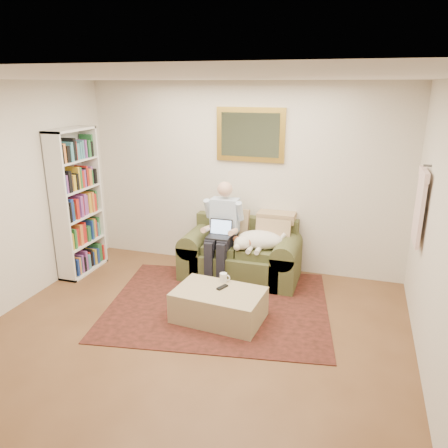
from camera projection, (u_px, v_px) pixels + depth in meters
The scene contains 12 objects.
room_shell at pixel (184, 223), 4.14m from camera, with size 4.51×5.00×2.61m.
rug at pixel (218, 304), 5.29m from camera, with size 2.60×2.08×0.01m, color black.
sofa at pixel (241, 258), 5.98m from camera, with size 1.57×0.80×0.94m.
seated_man at pixel (221, 233), 5.79m from camera, with size 0.52×0.74×1.32m, color #8CADD8, non-canonical shape.
laptop at pixel (220, 232), 5.73m from camera, with size 0.31×0.24×0.22m.
sleeping_dog at pixel (260, 240), 5.72m from camera, with size 0.65×0.41×0.24m, color white, non-canonical shape.
ottoman at pixel (219, 305), 4.91m from camera, with size 0.98×0.62×0.36m, color tan.
coffee_mug at pixel (223, 277), 5.08m from camera, with size 0.08×0.08×0.10m, color white.
tv_remote at pixel (222, 287), 4.92m from camera, with size 0.05×0.15×0.02m, color black.
bookshelf at pixel (77, 203), 5.96m from camera, with size 0.28×0.80×2.00m, color white, non-canonical shape.
wall_mirror at pixel (250, 135), 5.84m from camera, with size 0.94×0.04×0.72m.
hanging_shirt at pixel (420, 203), 4.63m from camera, with size 0.06×0.52×0.90m, color #F9D4CE, non-canonical shape.
Camera 1 is at (1.55, -3.29, 2.56)m, focal length 35.00 mm.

